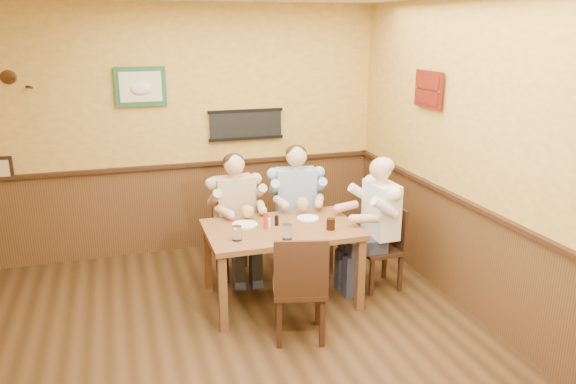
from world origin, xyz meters
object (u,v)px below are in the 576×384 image
at_px(dining_table, 281,236).
at_px(diner_white_elder, 380,231).
at_px(chair_right_end, 379,248).
at_px(pepper_shaker, 277,220).
at_px(chair_back_left, 235,238).
at_px(diner_blue_polo, 296,214).
at_px(chair_near_side, 299,285).
at_px(chair_back_right, 296,230).
at_px(cola_tumbler, 331,224).
at_px(water_glass_mid, 287,232).
at_px(hot_sauce_bottle, 266,219).
at_px(water_glass_left, 237,233).
at_px(diner_tan_shirt, 235,222).
at_px(salt_shaker, 269,222).

relative_size(dining_table, diner_white_elder, 1.16).
bearing_deg(chair_right_end, pepper_shaker, -95.86).
bearing_deg(diner_white_elder, chair_back_left, -120.86).
bearing_deg(diner_blue_polo, pepper_shaker, -112.39).
bearing_deg(chair_near_side, dining_table, -79.48).
bearing_deg(chair_back_left, chair_back_right, -5.42).
relative_size(chair_right_end, cola_tumbler, 8.10).
height_order(water_glass_mid, pepper_shaker, water_glass_mid).
bearing_deg(cola_tumbler, hot_sauce_bottle, 160.17).
bearing_deg(pepper_shaker, water_glass_left, -148.99).
xyz_separation_m(chair_back_right, diner_blue_polo, (0.00, 0.00, 0.18)).
bearing_deg(chair_back_left, diner_tan_shirt, 0.00).
height_order(dining_table, chair_right_end, chair_right_end).
distance_m(diner_blue_polo, hot_sauce_bottle, 0.91).
height_order(chair_back_right, pepper_shaker, chair_back_right).
relative_size(chair_right_end, hot_sauce_bottle, 4.80).
height_order(chair_back_left, chair_back_right, chair_back_right).
relative_size(diner_blue_polo, pepper_shaker, 12.61).
bearing_deg(chair_right_end, dining_table, -92.76).
bearing_deg(water_glass_mid, diner_white_elder, 15.65).
bearing_deg(chair_near_side, pepper_shaker, -76.98).
height_order(chair_back_left, chair_near_side, chair_near_side).
bearing_deg(water_glass_mid, cola_tumbler, 13.44).
xyz_separation_m(chair_right_end, diner_blue_polo, (-0.64, 0.72, 0.19)).
bearing_deg(chair_back_right, chair_back_left, -170.06).
height_order(dining_table, water_glass_mid, water_glass_mid).
height_order(dining_table, diner_tan_shirt, diner_tan_shirt).
height_order(dining_table, pepper_shaker, pepper_shaker).
distance_m(chair_back_right, salt_shaker, 0.91).
relative_size(chair_near_side, cola_tumbler, 9.05).
xyz_separation_m(chair_back_right, water_glass_left, (-0.84, -0.92, 0.39)).
relative_size(water_glass_left, water_glass_mid, 0.98).
height_order(diner_tan_shirt, water_glass_mid, diner_tan_shirt).
distance_m(chair_back_right, pepper_shaker, 0.86).
bearing_deg(dining_table, diner_blue_polo, 62.21).
distance_m(chair_back_left, pepper_shaker, 0.80).
xyz_separation_m(chair_right_end, water_glass_mid, (-1.05, -0.30, 0.39)).
bearing_deg(diner_white_elder, chair_near_side, -60.42).
distance_m(chair_back_right, diner_blue_polo, 0.18).
xyz_separation_m(chair_right_end, water_glass_left, (-1.48, -0.19, 0.39)).
relative_size(diner_white_elder, hot_sauce_bottle, 6.85).
bearing_deg(hot_sauce_bottle, dining_table, -1.98).
xyz_separation_m(diner_blue_polo, salt_shaker, (-0.48, -0.67, 0.18)).
bearing_deg(diner_blue_polo, dining_table, -108.58).
height_order(chair_right_end, diner_blue_polo, diner_blue_polo).
bearing_deg(chair_back_right, chair_right_end, -39.32).
relative_size(diner_blue_polo, hot_sauce_bottle, 6.92).
xyz_separation_m(dining_table, salt_shaker, (-0.11, 0.04, 0.13)).
bearing_deg(pepper_shaker, dining_table, -63.87).
xyz_separation_m(chair_back_left, hot_sauce_bottle, (0.14, -0.70, 0.42)).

